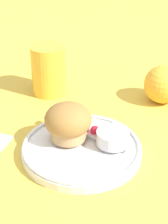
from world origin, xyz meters
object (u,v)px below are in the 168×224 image
Objects in this scene: muffin at (68,122)px; orange_fruit at (163,84)px; juice_glass at (49,70)px; butter_knife at (85,131)px.

orange_fruit is at bearing 60.51° from muffin.
juice_glass reaches higher than orange_fruit.
muffin is at bearing -56.61° from juice_glass.
orange_fruit is (0.10, 0.20, 0.02)m from butter_knife.
butter_knife is 1.64× the size of juice_glass.
butter_knife is at bearing -47.83° from juice_glass.
butter_knife is 0.22m from orange_fruit.
juice_glass is at bearing 148.49° from butter_knife.
juice_glass is at bearing -169.93° from orange_fruit.
muffin is 1.01× the size of orange_fruit.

